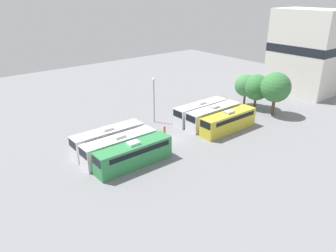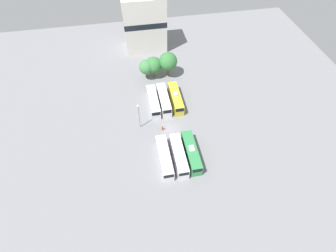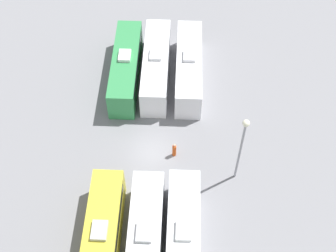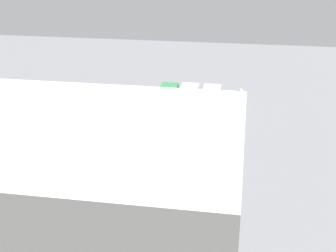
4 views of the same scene
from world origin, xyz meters
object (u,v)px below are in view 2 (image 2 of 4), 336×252
object	(u,v)px
bus_2	(191,152)
bus_4	(164,99)
bus_5	(176,98)
worker_person	(162,128)
bus_0	(164,157)
bus_1	(179,155)
bus_3	(153,101)
tree_1	(154,65)
tree_0	(146,67)
light_pole	(139,113)
tree_2	(168,61)
depot_building	(144,22)

from	to	relation	value
bus_2	bus_4	xyz separation A→B (m)	(-3.29, 18.85, 0.00)
bus_5	worker_person	world-z (taller)	bus_5
bus_4	worker_person	distance (m)	9.68
bus_2	bus_5	xyz separation A→B (m)	(0.10, 18.82, 0.00)
bus_0	bus_2	distance (m)	6.48
bus_1	bus_3	size ratio (longest dim) A/B	1.00
bus_2	tree_1	bearing A→B (deg)	97.46
bus_5	tree_0	world-z (taller)	tree_0
bus_4	tree_0	size ratio (longest dim) A/B	1.72
bus_0	tree_0	distance (m)	31.47
worker_person	bus_5	bearing A→B (deg)	60.06
bus_0	bus_5	world-z (taller)	same
light_pole	bus_4	bearing A→B (deg)	44.15
tree_2	tree_1	bearing A→B (deg)	175.38
tree_0	worker_person	bearing A→B (deg)	-87.05
bus_4	depot_building	xyz separation A→B (m)	(-1.24, 29.76, 7.45)
bus_4	bus_1	bearing A→B (deg)	-89.44
bus_1	tree_2	bearing A→B (deg)	83.90
bus_2	light_pole	distance (m)	16.24
tree_2	depot_building	bearing A→B (deg)	105.47
bus_3	bus_4	size ratio (longest dim) A/B	1.00
tree_1	bus_5	bearing A→B (deg)	-71.65
worker_person	tree_0	bearing A→B (deg)	92.95
tree_2	bus_5	bearing A→B (deg)	-90.77
tree_0	bus_1	bearing A→B (deg)	-83.96
tree_1	worker_person	bearing A→B (deg)	-93.02
bus_0	tree_2	bearing A→B (deg)	77.90
tree_1	bus_4	bearing A→B (deg)	-86.18
bus_2	bus_4	world-z (taller)	same
bus_3	tree_1	world-z (taller)	tree_1
bus_5	bus_4	bearing A→B (deg)	179.60
bus_3	tree_2	distance (m)	14.69
tree_0	tree_2	distance (m)	6.79
bus_1	bus_5	bearing A→B (deg)	80.50
tree_0	tree_2	bearing A→B (deg)	0.95
bus_0	worker_person	world-z (taller)	bus_0
depot_building	tree_1	bearing A→B (deg)	-88.68
tree_0	depot_building	xyz separation A→B (m)	(1.89, 17.46, 4.99)
tree_1	tree_2	bearing A→B (deg)	-4.62
worker_person	depot_building	xyz separation A→B (m)	(0.78, 39.18, 8.43)
bus_4	tree_2	size ratio (longest dim) A/B	1.36
worker_person	tree_2	size ratio (longest dim) A/B	0.20
bus_1	bus_2	xyz separation A→B (m)	(3.10, 0.31, 0.00)
bus_4	light_pole	world-z (taller)	light_pole
light_pole	tree_0	size ratio (longest dim) A/B	1.26
depot_building	bus_3	bearing A→B (deg)	-93.34
light_pole	bus_0	bearing A→B (deg)	-69.60
light_pole	tree_0	distance (m)	20.17
bus_2	bus_3	world-z (taller)	same
bus_0	bus_2	size ratio (longest dim) A/B	1.00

